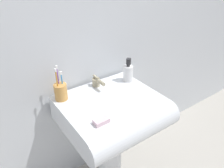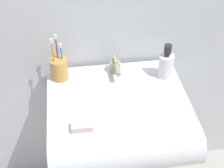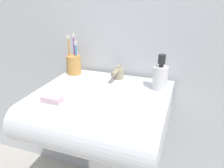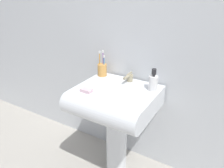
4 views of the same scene
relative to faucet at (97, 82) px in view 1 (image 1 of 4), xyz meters
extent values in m
cube|color=silver|center=(-0.02, 0.11, 0.41)|extent=(5.00, 0.05, 2.40)
cylinder|color=white|center=(-0.02, -0.16, -0.49)|extent=(0.17, 0.17, 0.60)
cube|color=white|center=(-0.02, -0.16, -0.11)|extent=(0.58, 0.46, 0.15)
cylinder|color=white|center=(-0.02, -0.39, -0.11)|extent=(0.58, 0.15, 0.15)
cylinder|color=tan|center=(0.00, 0.01, -0.01)|extent=(0.05, 0.05, 0.05)
cylinder|color=tan|center=(0.00, -0.04, 0.02)|extent=(0.02, 0.09, 0.02)
cube|color=tan|center=(0.00, 0.01, 0.03)|extent=(0.01, 0.06, 0.01)
cylinder|color=#D19347|center=(-0.25, 0.00, 0.01)|extent=(0.08, 0.08, 0.10)
cylinder|color=orange|center=(-0.26, -0.01, 0.07)|extent=(0.01, 0.01, 0.17)
cube|color=white|center=(-0.26, -0.01, 0.16)|extent=(0.01, 0.01, 0.02)
cylinder|color=#338CD8|center=(-0.23, 0.00, 0.05)|extent=(0.01, 0.01, 0.14)
cube|color=white|center=(-0.23, 0.00, 0.13)|extent=(0.01, 0.01, 0.02)
cylinder|color=purple|center=(-0.25, 0.01, 0.07)|extent=(0.01, 0.01, 0.18)
cube|color=white|center=(-0.25, 0.01, 0.17)|extent=(0.01, 0.01, 0.02)
cylinder|color=white|center=(0.21, -0.05, 0.02)|extent=(0.07, 0.07, 0.11)
cylinder|color=#262628|center=(0.21, -0.05, 0.08)|extent=(0.02, 0.02, 0.01)
cylinder|color=#262628|center=(0.21, -0.05, 0.11)|extent=(0.03, 0.03, 0.04)
cube|color=silver|center=(-0.17, -0.32, -0.02)|extent=(0.08, 0.05, 0.02)
camera|label=1|loc=(-0.62, -1.05, 0.69)|focal=35.00mm
camera|label=2|loc=(-0.19, -1.21, 0.91)|focal=55.00mm
camera|label=3|loc=(0.32, -0.97, 0.38)|focal=35.00mm
camera|label=4|loc=(0.68, -1.41, 0.65)|focal=35.00mm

